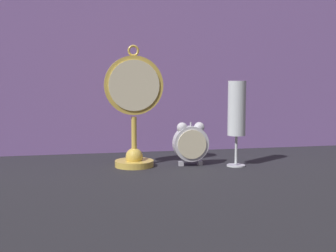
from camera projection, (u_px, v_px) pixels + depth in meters
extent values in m
plane|color=#232328|center=(174.00, 172.00, 1.16)|extent=(4.00, 4.00, 0.00)
cube|color=#8460A8|center=(152.00, 49.00, 1.44)|extent=(1.48, 0.01, 0.64)
cylinder|color=gold|center=(134.00, 163.00, 1.23)|extent=(0.10, 0.10, 0.02)
sphere|color=gold|center=(134.00, 157.00, 1.23)|extent=(0.05, 0.05, 0.05)
cylinder|color=gold|center=(134.00, 139.00, 1.22)|extent=(0.01, 0.01, 0.12)
cylinder|color=gold|center=(134.00, 85.00, 1.21)|extent=(0.15, 0.02, 0.15)
cylinder|color=beige|center=(134.00, 85.00, 1.20)|extent=(0.13, 0.00, 0.13)
torus|color=gold|center=(133.00, 51.00, 1.20)|extent=(0.03, 0.01, 0.03)
cube|color=silver|center=(181.00, 164.00, 1.24)|extent=(0.01, 0.01, 0.01)
cube|color=silver|center=(200.00, 163.00, 1.25)|extent=(0.01, 0.01, 0.01)
cylinder|color=silver|center=(191.00, 144.00, 1.24)|extent=(0.09, 0.03, 0.09)
cylinder|color=beige|center=(192.00, 144.00, 1.22)|extent=(0.08, 0.00, 0.08)
sphere|color=silver|center=(182.00, 128.00, 1.23)|extent=(0.03, 0.03, 0.03)
sphere|color=silver|center=(199.00, 127.00, 1.24)|extent=(0.03, 0.03, 0.03)
cylinder|color=silver|center=(191.00, 125.00, 1.23)|extent=(0.00, 0.00, 0.02)
cylinder|color=silver|center=(236.00, 165.00, 1.24)|extent=(0.05, 0.05, 0.01)
cylinder|color=silver|center=(236.00, 150.00, 1.23)|extent=(0.01, 0.01, 0.08)
cylinder|color=white|center=(237.00, 108.00, 1.22)|extent=(0.05, 0.05, 0.14)
cylinder|color=beige|center=(237.00, 118.00, 1.22)|extent=(0.04, 0.04, 0.09)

